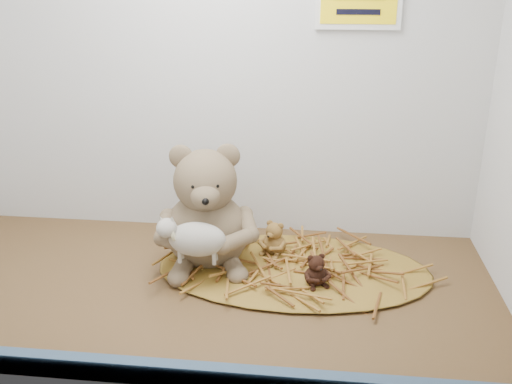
% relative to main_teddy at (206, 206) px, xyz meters
% --- Properties ---
extents(alcove_shell, '(1.20, 0.60, 0.90)m').
position_rel_main_teddy_xyz_m(alcove_shell, '(0.00, -0.02, 0.32)').
color(alcove_shell, '#443117').
rests_on(alcove_shell, ground).
extents(front_rail, '(1.19, 0.02, 0.04)m').
position_rel_main_teddy_xyz_m(front_rail, '(0.00, -0.39, -0.12)').
color(front_rail, '#3D5A75').
rests_on(front_rail, shelf_floor).
extents(straw_bed, '(0.58, 0.34, 0.01)m').
position_rel_main_teddy_xyz_m(straw_bed, '(0.19, -0.02, -0.13)').
color(straw_bed, brown).
rests_on(straw_bed, shelf_floor).
extents(main_teddy, '(0.26, 0.27, 0.27)m').
position_rel_main_teddy_xyz_m(main_teddy, '(0.00, 0.00, 0.00)').
color(main_teddy, '#80704F').
rests_on(main_teddy, shelf_floor).
extents(toy_lamb, '(0.15, 0.09, 0.10)m').
position_rel_main_teddy_xyz_m(toy_lamb, '(0.00, -0.10, -0.03)').
color(toy_lamb, '#BCB7A9').
rests_on(toy_lamb, main_teddy).
extents(mini_teddy_tan, '(0.09, 0.09, 0.08)m').
position_rel_main_teddy_xyz_m(mini_teddy_tan, '(0.14, 0.04, -0.08)').
color(mini_teddy_tan, olive).
rests_on(mini_teddy_tan, straw_bed).
extents(mini_teddy_brown, '(0.07, 0.07, 0.07)m').
position_rel_main_teddy_xyz_m(mini_teddy_brown, '(0.24, -0.08, -0.09)').
color(mini_teddy_brown, black).
rests_on(mini_teddy_brown, straw_bed).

